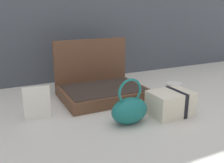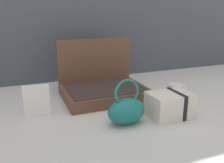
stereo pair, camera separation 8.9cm
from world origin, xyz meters
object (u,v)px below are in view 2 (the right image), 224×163
coffee_mug (176,93)px  teal_pouch_handbag (126,110)px  cream_toiletry_bag (170,105)px  info_card_left (37,101)px  open_suitcase (102,85)px

coffee_mug → teal_pouch_handbag: bearing=-158.1°
coffee_mug → cream_toiletry_bag: bearing=-132.7°
coffee_mug → info_card_left: bearing=173.7°
open_suitcase → cream_toiletry_bag: (0.20, -0.38, -0.01)m
open_suitcase → coffee_mug: open_suitcase is taller
teal_pouch_handbag → cream_toiletry_bag: teal_pouch_handbag is taller
cream_toiletry_bag → info_card_left: (-0.57, 0.23, 0.02)m
cream_toiletry_bag → coffee_mug: bearing=47.3°
cream_toiletry_bag → coffee_mug: (0.14, 0.15, -0.01)m
teal_pouch_handbag → coffee_mug: bearing=21.9°
open_suitcase → info_card_left: bearing=-157.8°
coffee_mug → info_card_left: size_ratio=0.81×
coffee_mug → open_suitcase: bearing=145.4°
cream_toiletry_bag → info_card_left: size_ratio=1.29×
open_suitcase → info_card_left: open_suitcase is taller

